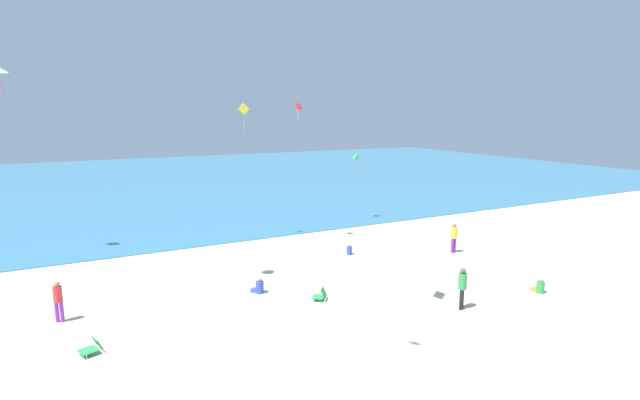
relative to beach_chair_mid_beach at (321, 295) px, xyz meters
name	(u,v)px	position (x,y,z in m)	size (l,w,h in m)	color
ground_plane	(302,282)	(0.26, 2.43, -0.24)	(120.00, 120.00, 0.00)	beige
ocean_water	(160,181)	(0.26, 40.73, -0.22)	(120.00, 60.00, 0.05)	teal
beach_chair_mid_beach	(321,295)	(0.00, 0.00, 0.00)	(0.79, 0.78, 0.55)	#2D9956
beach_chair_far_right	(92,347)	(-9.00, -0.55, -0.02)	(0.82, 0.74, 0.52)	#2D9956
person_0	(540,287)	(9.14, -3.79, 0.03)	(0.36, 0.59, 0.74)	green
person_1	(259,287)	(-2.05, 2.06, 0.04)	(0.61, 0.67, 0.76)	blue
person_2	(454,236)	(10.12, 2.78, 0.76)	(0.36, 0.36, 1.74)	purple
person_3	(462,286)	(4.71, -3.52, 0.77)	(0.49, 0.49, 1.75)	black
person_4	(349,250)	(4.62, 5.27, 0.00)	(0.47, 0.59, 0.65)	blue
person_6	(58,299)	(-9.96, 2.79, 0.70)	(0.42, 0.42, 1.64)	purple
kite_green	(356,156)	(9.58, 12.57, 4.61)	(0.83, 0.82, 1.79)	green
kite_white	(0,70)	(-11.88, 13.11, 9.87)	(0.92, 0.90, 1.79)	white
kite_yellow	(244,110)	(0.45, 10.74, 7.88)	(0.74, 0.23, 1.67)	yellow
kite_red	(298,105)	(3.13, 8.82, 8.15)	(0.74, 0.66, 1.10)	red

